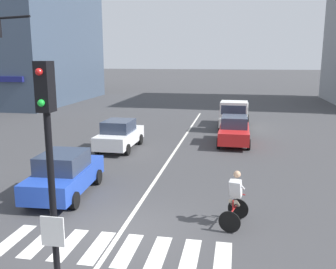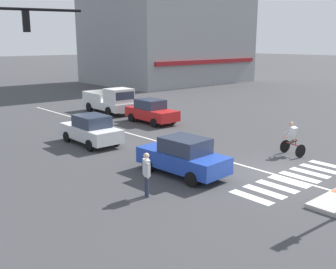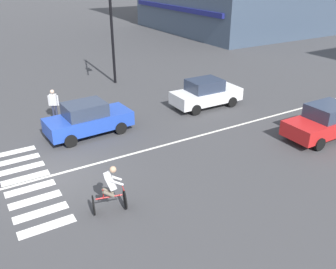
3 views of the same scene
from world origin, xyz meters
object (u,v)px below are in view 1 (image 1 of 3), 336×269
car_blue_westbound_near (65,174)px  cyclist (235,198)px  pickup_truck_white_eastbound_distant (234,115)px  signal_pole (51,174)px  car_red_eastbound_far (234,131)px  car_white_westbound_far (119,135)px

car_blue_westbound_near → cyclist: size_ratio=2.49×
pickup_truck_white_eastbound_distant → signal_pole: bearing=-98.2°
signal_pole → car_red_eastbound_far: (3.07, 16.10, -2.25)m
car_red_eastbound_far → pickup_truck_white_eastbound_distant: size_ratio=0.80×
signal_pole → car_white_westbound_far: bearing=103.1°
pickup_truck_white_eastbound_distant → cyclist: bearing=-89.4°
car_blue_westbound_near → pickup_truck_white_eastbound_distant: bearing=67.3°
car_blue_westbound_near → pickup_truck_white_eastbound_distant: pickup_truck_white_eastbound_distant is taller
car_red_eastbound_far → car_white_westbound_far: 6.71m
car_blue_westbound_near → signal_pole: bearing=-65.2°
signal_pole → pickup_truck_white_eastbound_distant: 21.35m
car_red_eastbound_far → cyclist: cyclist is taller
pickup_truck_white_eastbound_distant → car_white_westbound_far: bearing=-130.4°
car_white_westbound_far → car_blue_westbound_near: 7.17m
signal_pole → cyclist: (3.20, 5.13, -2.19)m
signal_pole → pickup_truck_white_eastbound_distant: (3.03, 21.04, -2.08)m
car_red_eastbound_far → car_white_westbound_far: (-6.27, -2.38, 0.00)m
car_blue_westbound_near → pickup_truck_white_eastbound_distant: (6.05, 14.49, 0.17)m
pickup_truck_white_eastbound_distant → car_blue_westbound_near: bearing=-112.7°
pickup_truck_white_eastbound_distant → cyclist: pickup_truck_white_eastbound_distant is taller
car_blue_westbound_near → car_red_eastbound_far: bearing=57.5°
pickup_truck_white_eastbound_distant → cyclist: (0.17, -15.91, -0.11)m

